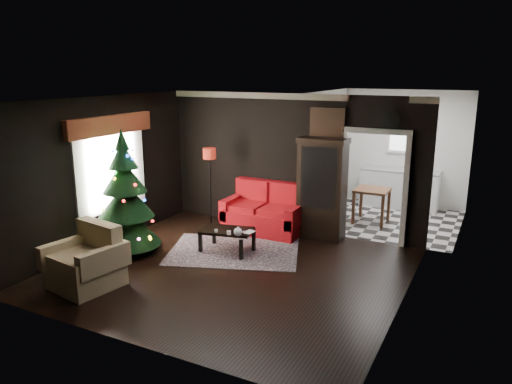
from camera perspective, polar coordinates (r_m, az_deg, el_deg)
The scene contains 26 objects.
floor at distance 8.26m, azimuth -2.87°, elevation -9.13°, with size 5.50×5.50×0.00m, color black.
ceiling at distance 7.60m, azimuth -3.13°, elevation 10.65°, with size 5.50×5.50×0.00m, color white.
wall_back at distance 10.01m, azimuth 4.16°, elevation 3.38°, with size 5.50×5.50×0.00m, color black.
wall_front at distance 5.87m, azimuth -15.27°, elevation -4.86°, with size 5.50×5.50×0.00m, color black.
wall_left at distance 9.46m, azimuth -17.61°, elevation 2.12°, with size 5.50×5.50×0.00m, color black.
wall_right at distance 6.91m, azimuth 17.22°, elevation -2.13°, with size 5.50×5.50×0.00m, color black.
doorway at distance 9.57m, azimuth 13.54°, elevation 0.38°, with size 1.10×0.10×2.10m, color white, non-canonical shape.
left_window at distance 9.56m, azimuth -16.63°, elevation 2.63°, with size 0.05×1.60×1.40m, color white.
valance at distance 9.39m, azimuth -16.62°, elevation 7.50°, with size 0.12×2.10×0.35m, color brown.
kitchen_floor at distance 11.26m, azimuth 15.05°, elevation -3.20°, with size 3.00×3.00×0.00m, color silver.
kitchen_window at distance 12.30m, azimuth 17.00°, elevation 6.23°, with size 0.70×0.06×0.70m, color white.
rug at distance 9.08m, azimuth -2.58°, elevation -6.89°, with size 2.34×1.70×0.01m, color #644A5C.
loveseat at distance 9.98m, azimuth 0.94°, elevation -1.93°, with size 1.70×0.90×1.00m, color maroon, non-canonical shape.
curio_cabinet at distance 9.63m, azimuth 7.69°, elevation 0.13°, with size 0.90×0.45×1.90m, color black, non-canonical shape.
floor_lamp at distance 10.32m, azimuth -5.36°, elevation 0.44°, with size 0.29×0.29×1.71m, color black, non-canonical shape.
christmas_tree at distance 9.04m, azimuth -14.99°, elevation -0.51°, with size 1.19×1.19×2.28m, color black, non-canonical shape.
armchair at distance 7.95m, azimuth -19.37°, elevation -7.32°, with size 0.94×0.94×0.97m, color #BCB492, non-canonical shape.
coffee_table at distance 9.00m, azimuth -3.40°, elevation -5.64°, with size 0.92×0.55×0.42m, color black, non-canonical shape.
teapot at distance 8.55m, azimuth -2.12°, elevation -4.64°, with size 0.17×0.17×0.16m, color white, non-canonical shape.
cup_a at distance 8.66m, azimuth -3.18°, elevation -4.75°, with size 0.08×0.08×0.07m, color silver.
cup_b at distance 8.79m, azimuth -4.69°, elevation -4.53°, with size 0.06×0.06×0.05m, color white.
book at distance 8.76m, azimuth -1.19°, elevation -4.01°, with size 0.15×0.02×0.21m, color #897753.
wall_clock at distance 9.25m, azimuth 15.46°, elevation 8.17°, with size 0.32×0.32×0.06m, color white.
painting at distance 9.58m, azimuth 8.32°, elevation 7.93°, with size 0.62×0.05×0.52m, color #B68649.
kitchen_counter at distance 12.28m, azimuth 16.38°, elevation 0.32°, with size 1.80×0.60×0.90m, color white.
kitchen_table at distance 10.93m, azimuth 13.31°, elevation -1.56°, with size 0.70×0.70×0.75m, color #58331D, non-canonical shape.
Camera 1 is at (3.79, -6.57, 3.26)m, focal length 34.29 mm.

